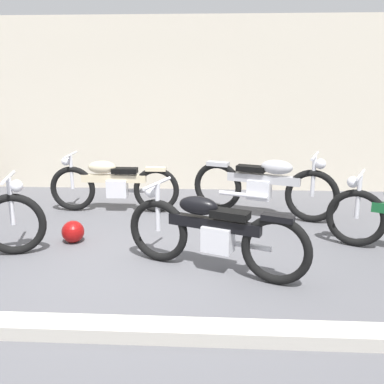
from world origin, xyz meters
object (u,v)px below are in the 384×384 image
Objects in this scene: motorcycle_silver at (264,186)px; motorcycle_black at (212,232)px; motorcycle_cream at (113,184)px; helmet at (73,232)px.

motorcycle_silver is 2.08m from motorcycle_black.
motorcycle_cream is at bearing -163.13° from motorcycle_silver.
motorcycle_cream is at bearing -31.16° from motorcycle_black.
motorcycle_silver reaches higher than motorcycle_cream.
helmet is at bearing 81.03° from motorcycle_cream.
motorcycle_cream is 1.04× the size of motorcycle_black.
motorcycle_cream is 0.96× the size of motorcycle_silver.
motorcycle_black reaches higher than motorcycle_cream.
motorcycle_black is at bearing -91.59° from motorcycle_silver.
motorcycle_silver is (2.31, -0.12, 0.04)m from motorcycle_cream.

